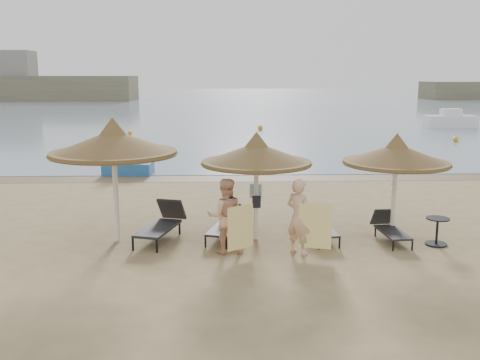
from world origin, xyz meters
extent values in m
plane|color=#988256|center=(0.00, 0.00, 0.00)|extent=(160.00, 160.00, 0.00)
cube|color=slate|center=(0.00, 80.00, 0.01)|extent=(200.00, 140.00, 0.03)
cube|color=brown|center=(0.00, 9.40, 0.00)|extent=(200.00, 1.60, 0.01)
cube|color=gray|center=(-36.00, 77.00, 4.00)|extent=(10.00, 5.00, 8.00)
cube|color=white|center=(18.00, 30.00, 0.50)|extent=(4.00, 1.60, 1.00)
cube|color=white|center=(18.00, 30.00, 1.25)|extent=(1.50, 1.00, 0.60)
cylinder|color=silver|center=(-3.08, 0.98, 1.17)|extent=(0.13, 0.13, 2.35)
cone|color=brown|center=(-3.08, 0.98, 2.59)|extent=(3.24, 3.24, 0.61)
cone|color=brown|center=(-3.08, 0.98, 2.96)|extent=(0.78, 0.78, 0.50)
cylinder|color=brown|center=(-3.08, 0.98, 2.30)|extent=(3.17, 3.17, 0.11)
cylinder|color=silver|center=(0.53, 1.01, 1.04)|extent=(0.12, 0.12, 2.07)
cone|color=brown|center=(0.53, 1.01, 2.29)|extent=(2.86, 2.86, 0.54)
cone|color=brown|center=(0.53, 1.01, 2.61)|extent=(0.69, 0.69, 0.44)
cylinder|color=brown|center=(0.53, 1.01, 2.03)|extent=(2.80, 2.80, 0.10)
cylinder|color=silver|center=(4.19, 1.17, 1.01)|extent=(0.12, 0.12, 2.02)
cone|color=brown|center=(4.19, 1.17, 2.23)|extent=(2.79, 2.79, 0.53)
cone|color=brown|center=(4.19, 1.17, 2.55)|extent=(0.67, 0.67, 0.43)
cylinder|color=brown|center=(4.19, 1.17, 1.98)|extent=(2.74, 2.74, 0.10)
cylinder|color=black|center=(-2.55, 0.16, 0.16)|extent=(0.06, 0.06, 0.31)
cylinder|color=black|center=(-1.94, -0.01, 0.16)|extent=(0.06, 0.06, 0.31)
cylinder|color=black|center=(-2.11, 1.67, 0.16)|extent=(0.06, 0.06, 0.31)
cylinder|color=black|center=(-1.51, 1.50, 0.16)|extent=(0.06, 0.06, 0.31)
cube|color=black|center=(-2.01, 0.88, 0.35)|extent=(1.13, 1.81, 0.07)
cube|color=black|center=(-1.74, 1.83, 0.62)|extent=(0.80, 0.65, 0.64)
cylinder|color=black|center=(-0.78, 0.35, 0.14)|extent=(0.05, 0.05, 0.27)
cylinder|color=black|center=(-0.25, 0.21, 0.14)|extent=(0.05, 0.05, 0.27)
cylinder|color=black|center=(-0.41, 1.66, 0.14)|extent=(0.05, 0.05, 0.27)
cylinder|color=black|center=(0.12, 1.52, 0.14)|extent=(0.05, 0.05, 0.27)
cube|color=black|center=(-0.32, 0.98, 0.30)|extent=(0.98, 1.57, 0.06)
cube|color=black|center=(-0.08, 1.81, 0.53)|extent=(0.69, 0.56, 0.55)
cylinder|color=black|center=(2.03, 0.10, 0.13)|extent=(0.05, 0.05, 0.27)
cylinder|color=black|center=(2.56, 0.16, 0.13)|extent=(0.05, 0.05, 0.27)
cylinder|color=black|center=(1.88, 1.41, 0.13)|extent=(0.05, 0.05, 0.27)
cylinder|color=black|center=(2.41, 1.47, 0.13)|extent=(0.05, 0.05, 0.27)
cube|color=black|center=(2.22, 0.83, 0.29)|extent=(0.74, 1.48, 0.06)
cube|color=black|center=(2.12, 1.66, 0.52)|extent=(0.63, 0.46, 0.54)
cylinder|color=black|center=(3.82, -0.09, 0.12)|extent=(0.04, 0.04, 0.24)
cylinder|color=black|center=(4.31, -0.06, 0.12)|extent=(0.04, 0.04, 0.24)
cylinder|color=black|center=(3.73, 1.13, 0.12)|extent=(0.04, 0.04, 0.24)
cylinder|color=black|center=(4.22, 1.16, 0.12)|extent=(0.04, 0.04, 0.24)
cube|color=black|center=(4.02, 0.58, 0.27)|extent=(0.64, 1.35, 0.05)
cube|color=black|center=(3.96, 1.35, 0.48)|extent=(0.57, 0.41, 0.50)
cylinder|color=black|center=(5.08, 0.37, 0.02)|extent=(0.54, 0.54, 0.04)
cylinder|color=black|center=(5.08, 0.37, 0.35)|extent=(0.06, 0.06, 0.66)
cylinder|color=black|center=(5.08, 0.37, 0.69)|extent=(0.58, 0.58, 0.03)
imported|color=#DFA884|center=(-0.28, -0.05, 1.06)|extent=(1.02, 0.71, 2.13)
imported|color=#DFA884|center=(1.47, -0.19, 1.07)|extent=(1.15, 1.14, 2.14)
cube|color=yellow|center=(0.07, -0.40, 0.73)|extent=(0.62, 0.46, 1.06)
cube|color=yellow|center=(1.82, -0.44, 0.76)|extent=(0.76, 0.24, 1.10)
cube|color=white|center=(0.53, 1.19, 1.26)|extent=(0.32, 0.18, 0.38)
cube|color=black|center=(0.53, 0.85, 1.04)|extent=(0.22, 0.08, 0.31)
cube|color=#225B9D|center=(-4.42, 10.50, 0.26)|extent=(2.13, 1.35, 0.51)
cube|color=white|center=(-4.42, 10.50, 0.58)|extent=(1.37, 1.11, 0.23)
cube|color=white|center=(-4.80, 10.53, 0.79)|extent=(0.52, 0.87, 0.33)
sphere|color=orange|center=(-7.63, 23.58, 0.17)|extent=(0.34, 0.34, 0.34)
sphere|color=orange|center=(2.59, 28.59, 0.20)|extent=(0.41, 0.41, 0.41)
sphere|color=orange|center=(14.61, 21.12, 0.17)|extent=(0.34, 0.34, 0.34)
sphere|color=orange|center=(-6.95, 25.80, 0.16)|extent=(0.32, 0.32, 0.32)
camera|label=1|loc=(-0.33, -12.46, 4.26)|focal=40.00mm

